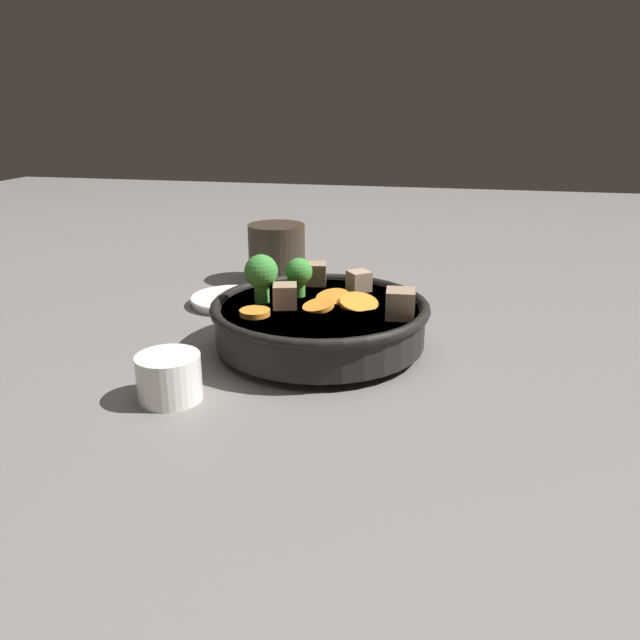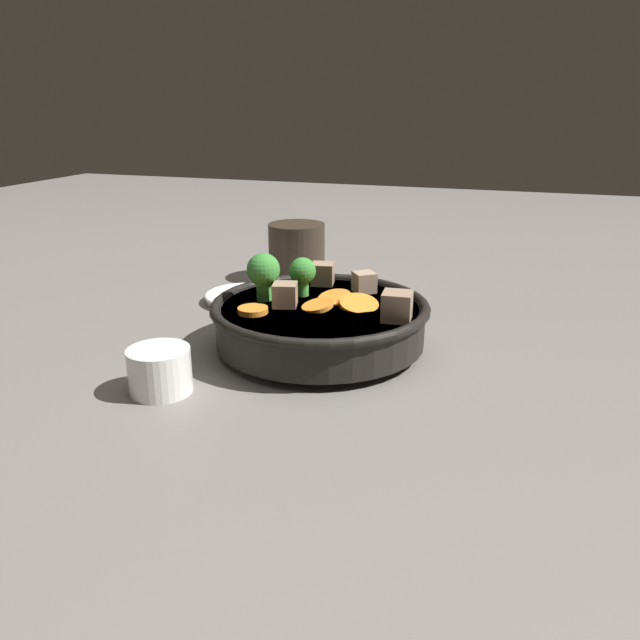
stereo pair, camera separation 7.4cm
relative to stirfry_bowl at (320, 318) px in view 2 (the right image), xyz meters
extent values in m
plane|color=slate|center=(0.00, 0.00, -0.04)|extent=(3.00, 3.00, 0.00)
cylinder|color=black|center=(0.00, 0.00, -0.03)|extent=(0.14, 0.14, 0.01)
cylinder|color=black|center=(0.00, 0.00, -0.01)|extent=(0.25, 0.25, 0.04)
torus|color=black|center=(0.00, 0.00, 0.02)|extent=(0.26, 0.26, 0.01)
cylinder|color=brown|center=(0.00, 0.00, 0.00)|extent=(0.23, 0.23, 0.02)
cylinder|color=orange|center=(-0.01, 0.00, 0.02)|extent=(0.05, 0.05, 0.01)
cylinder|color=orange|center=(-0.05, 0.06, 0.02)|extent=(0.05, 0.05, 0.01)
cylinder|color=orange|center=(0.01, -0.05, 0.02)|extent=(0.06, 0.06, 0.02)
cylinder|color=orange|center=(0.02, -0.01, 0.02)|extent=(0.05, 0.05, 0.01)
cylinder|color=green|center=(0.00, 0.07, 0.03)|extent=(0.02, 0.02, 0.02)
sphere|color=#388433|center=(0.00, 0.07, 0.05)|extent=(0.04, 0.04, 0.04)
cylinder|color=green|center=(0.03, 0.03, 0.03)|extent=(0.01, 0.01, 0.02)
sphere|color=#388433|center=(0.03, 0.03, 0.05)|extent=(0.03, 0.03, 0.03)
cube|color=tan|center=(0.07, -0.04, 0.03)|extent=(0.04, 0.04, 0.03)
cube|color=#9E7F66|center=(-0.01, 0.04, 0.03)|extent=(0.03, 0.03, 0.03)
cube|color=#9E7F66|center=(-0.02, -0.10, 0.03)|extent=(0.03, 0.03, 0.03)
cube|color=#9E7F66|center=(0.09, 0.02, 0.03)|extent=(0.03, 0.03, 0.03)
cylinder|color=white|center=(0.14, 0.16, -0.03)|extent=(0.11, 0.11, 0.01)
torus|color=white|center=(0.14, 0.16, -0.03)|extent=(0.12, 0.12, 0.01)
cylinder|color=white|center=(-0.16, 0.12, -0.02)|extent=(0.06, 0.06, 0.05)
cylinder|color=brown|center=(-0.16, 0.12, 0.00)|extent=(0.05, 0.05, 0.00)
cylinder|color=#33281E|center=(0.28, 0.13, 0.01)|extent=(0.09, 0.09, 0.09)
torus|color=#33281E|center=(0.33, 0.13, 0.01)|extent=(0.05, 0.01, 0.05)
camera|label=1|loc=(-0.69, -0.15, 0.25)|focal=35.00mm
camera|label=2|loc=(-0.67, -0.22, 0.25)|focal=35.00mm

